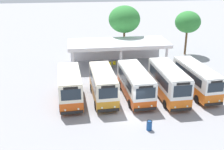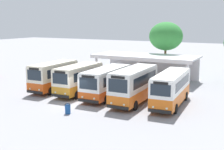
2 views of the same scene
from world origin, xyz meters
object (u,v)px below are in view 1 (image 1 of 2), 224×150
at_px(city_bus_middle_cream, 135,82).
at_px(city_bus_fifth_blue, 196,78).
at_px(city_bus_second_in_row, 103,84).
at_px(waiting_chair_end_by_column, 105,64).
at_px(waiting_chair_second_from_end, 110,64).
at_px(waiting_chair_middle_seat, 114,64).
at_px(waiting_chair_fifth_seat, 123,63).
at_px(waiting_chair_far_end_seat, 128,63).
at_px(litter_bin_apron, 149,125).
at_px(city_bus_nearest_orange, 70,86).
at_px(city_bus_fourth_amber, 168,82).
at_px(waiting_chair_fourth_seat, 119,64).

distance_m(city_bus_middle_cream, city_bus_fifth_blue, 6.93).
bearing_deg(city_bus_second_in_row, waiting_chair_end_by_column, 82.33).
bearing_deg(waiting_chair_second_from_end, waiting_chair_middle_seat, 8.71).
distance_m(city_bus_second_in_row, waiting_chair_fifth_seat, 10.68).
height_order(city_bus_middle_cream, waiting_chair_end_by_column, city_bus_middle_cream).
bearing_deg(waiting_chair_far_end_seat, litter_bin_apron, -94.20).
xyz_separation_m(city_bus_middle_cream, waiting_chair_fifth_seat, (0.43, 9.79, -1.20)).
height_order(waiting_chair_middle_seat, waiting_chair_far_end_seat, same).
bearing_deg(city_bus_fifth_blue, waiting_chair_fifth_seat, 124.11).
xyz_separation_m(city_bus_fifth_blue, waiting_chair_middle_seat, (-7.78, 9.62, -1.23)).
height_order(city_bus_nearest_orange, city_bus_fourth_amber, city_bus_fourth_amber).
xyz_separation_m(city_bus_fifth_blue, litter_bin_apron, (-7.06, -6.81, -1.30)).
xyz_separation_m(waiting_chair_end_by_column, waiting_chair_middle_seat, (1.29, 0.09, 0.00)).
height_order(waiting_chair_fifth_seat, waiting_chair_far_end_seat, same).
height_order(city_bus_second_in_row, waiting_chair_end_by_column, city_bus_second_in_row).
height_order(city_bus_nearest_orange, litter_bin_apron, city_bus_nearest_orange).
distance_m(city_bus_fifth_blue, waiting_chair_fourth_seat, 12.05).
bearing_deg(waiting_chair_second_from_end, city_bus_fifth_blue, -48.49).
relative_size(city_bus_second_in_row, waiting_chair_end_by_column, 8.30).
height_order(waiting_chair_fourth_seat, waiting_chair_fifth_seat, same).
height_order(city_bus_nearest_orange, city_bus_middle_cream, city_bus_nearest_orange).
bearing_deg(waiting_chair_fourth_seat, waiting_chair_middle_seat, -179.63).
bearing_deg(waiting_chair_second_from_end, waiting_chair_far_end_seat, 1.20).
bearing_deg(waiting_chair_far_end_seat, waiting_chair_second_from_end, -178.80).
distance_m(city_bus_nearest_orange, waiting_chair_second_from_end, 11.34).
relative_size(city_bus_nearest_orange, city_bus_fourth_amber, 0.90).
distance_m(city_bus_middle_cream, waiting_chair_fifth_seat, 9.87).
bearing_deg(litter_bin_apron, waiting_chair_fourth_seat, 90.30).
bearing_deg(waiting_chair_second_from_end, litter_bin_apron, -85.20).
relative_size(waiting_chair_fourth_seat, litter_bin_apron, 0.96).
xyz_separation_m(city_bus_fifth_blue, waiting_chair_fourth_seat, (-7.14, 9.63, -1.23)).
xyz_separation_m(city_bus_nearest_orange, city_bus_fifth_blue, (13.86, 0.35, -0.04)).
xyz_separation_m(city_bus_fifth_blue, waiting_chair_end_by_column, (-9.07, 9.53, -1.23)).
bearing_deg(litter_bin_apron, waiting_chair_second_from_end, 94.80).
height_order(city_bus_fourth_amber, waiting_chair_end_by_column, city_bus_fourth_amber).
distance_m(city_bus_second_in_row, city_bus_fourth_amber, 6.95).
xyz_separation_m(waiting_chair_middle_seat, waiting_chair_fifth_seat, (1.29, -0.03, 0.00)).
bearing_deg(city_bus_fourth_amber, city_bus_nearest_orange, 177.52).
xyz_separation_m(waiting_chair_end_by_column, waiting_chair_fifth_seat, (2.57, 0.06, 0.00)).
height_order(city_bus_nearest_orange, waiting_chair_second_from_end, city_bus_nearest_orange).
bearing_deg(city_bus_middle_cream, waiting_chair_fourth_seat, 91.24).
distance_m(city_bus_nearest_orange, city_bus_second_in_row, 3.47).
bearing_deg(city_bus_second_in_row, city_bus_fifth_blue, 1.49).
relative_size(waiting_chair_fifth_seat, litter_bin_apron, 0.96).
height_order(city_bus_fourth_amber, waiting_chair_far_end_seat, city_bus_fourth_amber).
bearing_deg(city_bus_middle_cream, waiting_chair_far_end_seat, 83.73).
bearing_deg(waiting_chair_end_by_column, waiting_chair_fourth_seat, 2.82).
bearing_deg(waiting_chair_second_from_end, city_bus_middle_cream, -81.23).
bearing_deg(city_bus_fourth_amber, waiting_chair_middle_seat, 112.50).
bearing_deg(waiting_chair_far_end_seat, city_bus_second_in_row, -114.74).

